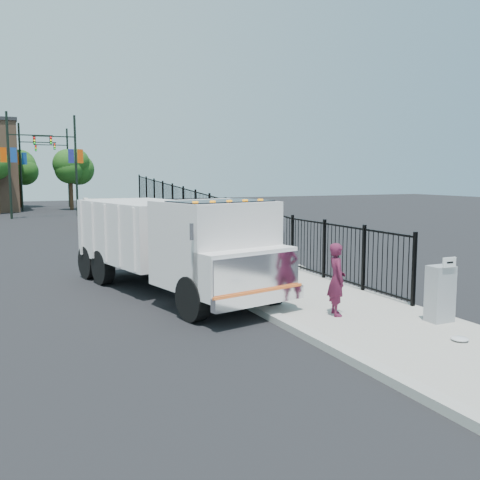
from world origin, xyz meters
name	(u,v)px	position (x,y,z in m)	size (l,w,h in m)	color
ground	(249,307)	(0.00, 0.00, 0.00)	(120.00, 120.00, 0.00)	black
sidewalk	(359,315)	(1.93, -2.00, 0.06)	(3.55, 12.00, 0.12)	#9E998E
curb	(287,324)	(0.00, -2.00, 0.08)	(0.30, 12.00, 0.16)	#ADAAA3
ramp	(159,237)	(2.12, 16.00, 0.00)	(3.95, 24.00, 1.70)	#9E998E
iron_fence	(210,226)	(3.55, 12.00, 0.90)	(0.10, 28.00, 1.80)	black
truck	(174,239)	(-1.26, 2.27, 1.55)	(4.25, 8.41, 2.76)	black
worker	(337,279)	(1.33, -1.93, 0.96)	(0.61, 0.40, 1.68)	#551730
utility_cabinet	(440,294)	(3.10, -3.33, 0.75)	(0.55, 0.40, 1.25)	gray
arrow_sign	(449,262)	(3.10, -3.55, 1.48)	(0.35, 0.04, 0.22)	white
debris	(460,339)	(2.42, -4.57, 0.16)	(0.34, 0.34, 0.09)	silver
light_pole_0	(13,161)	(-4.57, 31.82, 4.36)	(3.77, 0.22, 8.00)	black
light_pole_1	(72,162)	(-0.24, 32.60, 4.36)	(3.77, 0.22, 8.00)	black
light_pole_2	(24,163)	(-3.42, 41.29, 4.36)	(3.77, 0.22, 8.00)	black
light_pole_3	(65,164)	(0.67, 45.71, 4.36)	(3.78, 0.22, 8.00)	black
tree_1	(70,168)	(0.63, 41.01, 3.95)	(2.73, 2.73, 5.36)	#382314
tree_2	(20,168)	(-3.60, 47.24, 3.97)	(3.30, 3.30, 5.65)	#382314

